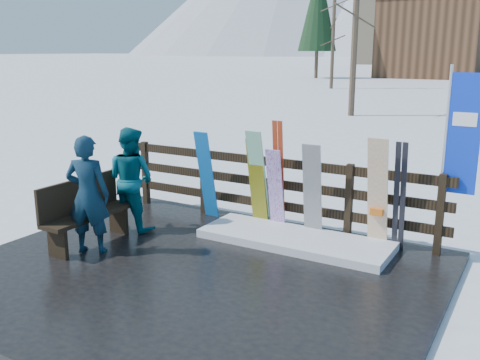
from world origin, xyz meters
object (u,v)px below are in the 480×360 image
Objects in this scene: snowboard_5 at (378,194)px; person_front at (88,195)px; snowboard_1 at (259,179)px; snowboard_4 at (312,191)px; snowboard_0 at (206,175)px; person_back at (131,179)px; snowboard_2 at (257,183)px; snowboard_3 at (275,190)px; rental_flag at (459,141)px; bench at (85,210)px.

snowboard_5 is 0.99× the size of person_front.
snowboard_4 is at bearing 0.00° from snowboard_1.
snowboard_0 is 0.93× the size of person_back.
snowboard_0 is 0.97m from snowboard_2.
snowboard_4 is (0.61, 0.00, 0.06)m from snowboard_3.
person_front is at bearing -125.41° from snowboard_2.
snowboard_2 is (0.97, 0.00, -0.02)m from snowboard_0.
snowboard_1 is at bearing 180.00° from snowboard_5.
snowboard_2 is 0.89× the size of person_front.
snowboard_3 is at bearing -173.96° from rental_flag.
snowboard_2 is at bearing -148.17° from person_front.
person_back is at bearing -163.55° from snowboard_5.
rental_flag is (3.84, 0.27, 0.86)m from snowboard_0.
snowboard_5 is at bearing -0.00° from snowboard_3.
person_front is at bearing -130.77° from snowboard_3.
snowboard_2 is 0.33m from snowboard_3.
person_front is (-1.51, -2.13, 0.11)m from snowboard_2.
rental_flag reaches higher than person_front.
person_front is at bearing -34.51° from bench.
snowboard_5 is (3.73, 1.92, 0.30)m from bench.
snowboard_1 reaches higher than bench.
person_front reaches higher than snowboard_1.
person_front is (0.30, -0.20, 0.32)m from bench.
person_front reaches higher than person_back.
snowboard_1 is at bearing -149.55° from person_back.
person_front is (-1.53, -2.13, 0.04)m from snowboard_1.
snowboard_0 is 0.99m from snowboard_1.
snowboard_5 is (1.92, 0.00, 0.09)m from snowboard_2.
snowboard_0 is 0.92× the size of snowboard_5.
snowboard_4 is at bearing 0.00° from snowboard_3.
snowboard_5 is at bearing -165.11° from person_back.
rental_flag is (2.55, 0.27, 0.95)m from snowboard_3.
snowboard_5 is 0.63× the size of rental_flag.
person_front is at bearing -125.80° from snowboard_1.
snowboard_1 is 1.22× the size of snowboard_3.
rental_flag is 1.56× the size of person_front.
bench is 2.87m from snowboard_3.
bench is at bearing -133.27° from snowboard_2.
snowboard_1 is at bearing -180.00° from snowboard_4.
snowboard_3 is at bearing 0.00° from snowboard_1.
snowboard_1 is at bearing 0.00° from snowboard_2.
rental_flag is at bearing 5.37° from snowboard_2.
snowboard_4 is at bearing -161.78° from person_front.
snowboard_1 reaches higher than snowboard_2.
snowboard_1 reaches higher than snowboard_4.
person_front reaches higher than snowboard_3.
snowboard_3 is 2.74m from rental_flag.
person_front is at bearing -104.40° from snowboard_0.
person_front is (-1.83, -2.13, 0.17)m from snowboard_3.
person_back reaches higher than snowboard_5.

